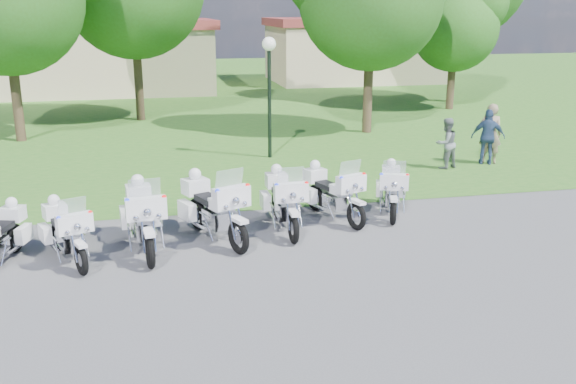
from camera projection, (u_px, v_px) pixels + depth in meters
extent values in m
plane|color=#4F4F53|center=(299.00, 253.00, 12.94)|extent=(100.00, 100.00, 0.00)
cube|color=#2C6921|center=(195.00, 90.00, 38.27)|extent=(100.00, 48.00, 0.01)
torus|color=black|center=(15.00, 238.00, 12.94)|extent=(0.28, 0.60, 0.59)
cube|color=black|center=(1.00, 227.00, 12.38)|extent=(0.45, 0.61, 0.11)
cube|color=white|center=(24.00, 234.00, 12.75)|extent=(0.29, 0.48, 0.32)
cube|color=white|center=(13.00, 213.00, 12.82)|extent=(0.51, 0.46, 0.28)
sphere|color=white|center=(11.00, 203.00, 12.76)|extent=(0.23, 0.23, 0.23)
torus|color=black|center=(81.00, 260.00, 11.83)|extent=(0.34, 0.60, 0.60)
torus|color=black|center=(58.00, 236.00, 13.04)|extent=(0.34, 0.60, 0.60)
cube|color=white|center=(80.00, 244.00, 11.72)|extent=(0.30, 0.43, 0.06)
cube|color=white|center=(75.00, 223.00, 11.81)|extent=(0.68, 0.44, 0.36)
cube|color=silver|center=(72.00, 206.00, 11.76)|extent=(0.51, 0.29, 0.34)
sphere|color=red|center=(90.00, 213.00, 11.88)|extent=(0.08, 0.08, 0.08)
sphere|color=#1426E5|center=(59.00, 218.00, 11.56)|extent=(0.08, 0.08, 0.08)
cube|color=silver|center=(68.00, 242.00, 12.42)|extent=(0.47, 0.58, 0.31)
cube|color=white|center=(70.00, 230.00, 12.16)|extent=(0.44, 0.54, 0.20)
cube|color=black|center=(63.00, 224.00, 12.55)|extent=(0.49, 0.63, 0.11)
cube|color=white|center=(72.00, 228.00, 13.04)|extent=(0.33, 0.50, 0.32)
cube|color=white|center=(45.00, 234.00, 12.74)|extent=(0.33, 0.50, 0.32)
cube|color=white|center=(55.00, 211.00, 12.91)|extent=(0.54, 0.50, 0.29)
sphere|color=white|center=(54.00, 200.00, 12.85)|extent=(0.23, 0.23, 0.23)
torus|color=black|center=(150.00, 251.00, 12.12)|extent=(0.21, 0.72, 0.71)
torus|color=black|center=(140.00, 221.00, 13.77)|extent=(0.21, 0.72, 0.71)
cube|color=white|center=(149.00, 232.00, 12.00)|extent=(0.24, 0.48, 0.07)
cube|color=white|center=(146.00, 208.00, 12.13)|extent=(0.79, 0.33, 0.43)
cube|color=silver|center=(144.00, 189.00, 12.09)|extent=(0.61, 0.19, 0.40)
sphere|color=red|center=(164.00, 197.00, 12.12)|extent=(0.10, 0.10, 0.10)
sphere|color=#1426E5|center=(127.00, 201.00, 11.92)|extent=(0.10, 0.10, 0.10)
cube|color=silver|center=(144.00, 229.00, 12.93)|extent=(0.42, 0.63, 0.36)
cube|color=white|center=(145.00, 215.00, 12.60)|extent=(0.39, 0.58, 0.23)
cube|color=black|center=(142.00, 208.00, 13.13)|extent=(0.43, 0.69, 0.13)
cube|color=white|center=(156.00, 214.00, 13.67)|extent=(0.25, 0.57, 0.38)
cube|color=white|center=(125.00, 217.00, 13.48)|extent=(0.25, 0.57, 0.38)
cube|color=white|center=(138.00, 193.00, 13.63)|extent=(0.55, 0.47, 0.34)
sphere|color=white|center=(137.00, 181.00, 13.55)|extent=(0.28, 0.28, 0.28)
torus|color=black|center=(238.00, 237.00, 12.83)|extent=(0.40, 0.72, 0.72)
torus|color=black|center=(197.00, 214.00, 14.27)|extent=(0.40, 0.72, 0.72)
cube|color=white|center=(239.00, 220.00, 12.71)|extent=(0.36, 0.51, 0.07)
cube|color=white|center=(231.00, 197.00, 12.81)|extent=(0.81, 0.53, 0.43)
cube|color=silver|center=(229.00, 179.00, 12.76)|extent=(0.60, 0.35, 0.40)
sphere|color=red|center=(248.00, 186.00, 12.89)|extent=(0.10, 0.10, 0.10)
sphere|color=#1426E5|center=(218.00, 191.00, 12.52)|extent=(0.10, 0.10, 0.10)
cube|color=silver|center=(216.00, 219.00, 13.53)|extent=(0.56, 0.69, 0.36)
cube|color=white|center=(221.00, 205.00, 13.22)|extent=(0.53, 0.64, 0.24)
cube|color=black|center=(208.00, 199.00, 13.69)|extent=(0.59, 0.75, 0.13)
cube|color=white|center=(213.00, 205.00, 14.26)|extent=(0.39, 0.59, 0.38)
cube|color=white|center=(187.00, 210.00, 13.92)|extent=(0.39, 0.59, 0.38)
cube|color=white|center=(195.00, 186.00, 14.12)|extent=(0.64, 0.59, 0.34)
sphere|color=white|center=(195.00, 174.00, 14.04)|extent=(0.28, 0.28, 0.28)
torus|color=black|center=(293.00, 228.00, 13.41)|extent=(0.13, 0.67, 0.67)
torus|color=black|center=(277.00, 205.00, 15.00)|extent=(0.13, 0.67, 0.67)
cube|color=white|center=(294.00, 213.00, 13.29)|extent=(0.18, 0.44, 0.07)
cube|color=white|center=(291.00, 192.00, 13.43)|extent=(0.72, 0.24, 0.40)
cube|color=silver|center=(290.00, 175.00, 13.39)|extent=(0.56, 0.12, 0.38)
sphere|color=red|center=(307.00, 183.00, 13.39)|extent=(0.09, 0.09, 0.09)
sphere|color=#1426E5|center=(277.00, 185.00, 13.25)|extent=(0.09, 0.09, 0.09)
cube|color=silver|center=(284.00, 210.00, 14.19)|extent=(0.34, 0.56, 0.34)
cube|color=white|center=(287.00, 198.00, 13.87)|extent=(0.32, 0.52, 0.22)
cube|color=black|center=(282.00, 193.00, 14.38)|extent=(0.34, 0.62, 0.12)
cube|color=white|center=(291.00, 199.00, 14.88)|extent=(0.18, 0.52, 0.36)
cube|color=white|center=(265.00, 201.00, 14.75)|extent=(0.18, 0.52, 0.36)
cube|color=white|center=(276.00, 180.00, 14.87)|extent=(0.48, 0.40, 0.32)
sphere|color=white|center=(276.00, 169.00, 14.79)|extent=(0.26, 0.26, 0.26)
torus|color=black|center=(356.00, 216.00, 14.23)|extent=(0.33, 0.65, 0.65)
torus|color=black|center=(315.00, 198.00, 15.58)|extent=(0.33, 0.65, 0.65)
cube|color=white|center=(357.00, 202.00, 14.12)|extent=(0.30, 0.46, 0.07)
cube|color=white|center=(351.00, 184.00, 14.22)|extent=(0.73, 0.44, 0.39)
cube|color=silver|center=(350.00, 168.00, 14.18)|extent=(0.55, 0.29, 0.36)
sphere|color=red|center=(364.00, 174.00, 14.28)|extent=(0.09, 0.09, 0.09)
sphere|color=#1426E5|center=(341.00, 178.00, 13.97)|extent=(0.09, 0.09, 0.09)
cube|color=silver|center=(334.00, 202.00, 14.89)|extent=(0.49, 0.62, 0.33)
cube|color=white|center=(341.00, 190.00, 14.61)|extent=(0.45, 0.57, 0.21)
cube|color=black|center=(328.00, 186.00, 15.04)|extent=(0.50, 0.67, 0.12)
cube|color=white|center=(329.00, 191.00, 15.56)|extent=(0.33, 0.53, 0.35)
cube|color=white|center=(309.00, 195.00, 15.27)|extent=(0.33, 0.53, 0.35)
cube|color=white|center=(315.00, 175.00, 15.45)|extent=(0.56, 0.52, 0.31)
sphere|color=white|center=(315.00, 165.00, 15.38)|extent=(0.25, 0.25, 0.25)
torus|color=black|center=(393.00, 212.00, 14.58)|extent=(0.30, 0.61, 0.61)
torus|color=black|center=(390.00, 193.00, 16.05)|extent=(0.30, 0.61, 0.61)
cube|color=white|center=(394.00, 199.00, 14.47)|extent=(0.28, 0.43, 0.06)
cube|color=white|center=(394.00, 182.00, 14.60)|extent=(0.69, 0.41, 0.36)
cube|color=silver|center=(394.00, 168.00, 14.56)|extent=(0.52, 0.26, 0.34)
sphere|color=red|center=(407.00, 175.00, 14.47)|extent=(0.08, 0.08, 0.08)
sphere|color=#1426E5|center=(381.00, 175.00, 14.53)|extent=(0.08, 0.08, 0.08)
cube|color=silver|center=(392.00, 197.00, 15.30)|extent=(0.45, 0.58, 0.31)
cube|color=white|center=(393.00, 187.00, 15.01)|extent=(0.42, 0.54, 0.20)
cube|color=black|center=(392.00, 182.00, 15.48)|extent=(0.47, 0.63, 0.11)
cube|color=white|center=(402.00, 189.00, 15.85)|extent=(0.30, 0.50, 0.33)
cube|color=white|center=(379.00, 188.00, 15.91)|extent=(0.30, 0.50, 0.33)
cube|color=white|center=(391.00, 172.00, 15.93)|extent=(0.53, 0.48, 0.29)
sphere|color=white|center=(391.00, 163.00, 15.87)|extent=(0.24, 0.24, 0.24)
cylinder|color=black|center=(269.00, 104.00, 20.71)|extent=(0.12, 0.12, 3.51)
sphere|color=white|center=(269.00, 44.00, 20.18)|extent=(0.44, 0.44, 0.44)
cylinder|color=#38281C|center=(16.00, 90.00, 23.31)|extent=(0.36, 0.36, 3.75)
cylinder|color=#38281C|center=(138.00, 73.00, 27.67)|extent=(0.36, 0.36, 4.11)
cylinder|color=#38281C|center=(368.00, 85.00, 24.96)|extent=(0.36, 0.36, 3.76)
cylinder|color=#38281C|center=(451.00, 80.00, 30.89)|extent=(0.36, 0.36, 2.81)
sphere|color=#2A5718|center=(455.00, 28.00, 30.22)|extent=(4.09, 4.09, 4.09)
sphere|color=#2A5718|center=(435.00, 11.00, 30.12)|extent=(3.07, 3.07, 3.07)
sphere|color=#2A5718|center=(478.00, 3.00, 29.86)|extent=(2.81, 2.81, 2.81)
cylinder|color=#38281C|center=(453.00, 55.00, 33.13)|extent=(0.36, 0.36, 4.80)
cube|color=#C7B190|center=(89.00, 60.00, 37.47)|extent=(14.00, 8.00, 3.60)
cube|color=maroon|center=(86.00, 24.00, 36.90)|extent=(14.56, 8.32, 0.50)
cube|color=#C7B190|center=(356.00, 54.00, 42.86)|extent=(11.00, 7.00, 3.60)
cube|color=maroon|center=(356.00, 22.00, 42.29)|extent=(11.44, 7.28, 0.50)
imported|color=gray|center=(490.00, 134.00, 20.16)|extent=(0.83, 0.73, 1.90)
imported|color=slate|center=(446.00, 144.00, 19.54)|extent=(0.90, 0.80, 1.56)
imported|color=navy|center=(488.00, 137.00, 20.05)|extent=(1.11, 0.80, 1.74)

